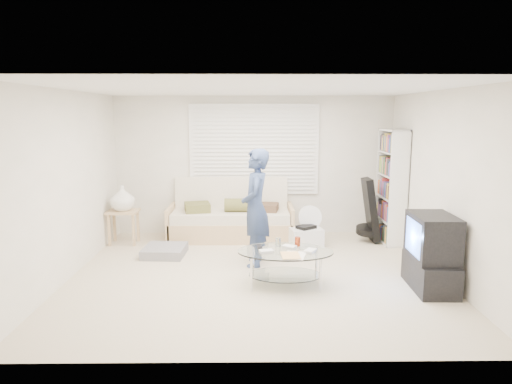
{
  "coord_description": "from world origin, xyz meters",
  "views": [
    {
      "loc": [
        -0.07,
        -6.0,
        2.19
      ],
      "look_at": [
        0.01,
        0.3,
        1.1
      ],
      "focal_mm": 32.0,
      "sensor_mm": 36.0,
      "label": 1
    }
  ],
  "objects_px": {
    "coffee_table": "(286,257)",
    "bookshelf": "(391,187)",
    "futon_sofa": "(231,219)",
    "tv_unit": "(431,253)"
  },
  "relations": [
    {
      "from": "futon_sofa",
      "to": "coffee_table",
      "type": "height_order",
      "value": "futon_sofa"
    },
    {
      "from": "bookshelf",
      "to": "tv_unit",
      "type": "height_order",
      "value": "bookshelf"
    },
    {
      "from": "futon_sofa",
      "to": "tv_unit",
      "type": "relative_size",
      "value": 2.27
    },
    {
      "from": "bookshelf",
      "to": "tv_unit",
      "type": "bearing_deg",
      "value": -93.32
    },
    {
      "from": "coffee_table",
      "to": "futon_sofa",
      "type": "bearing_deg",
      "value": 109.4
    },
    {
      "from": "futon_sofa",
      "to": "bookshelf",
      "type": "bearing_deg",
      "value": -5.47
    },
    {
      "from": "coffee_table",
      "to": "bookshelf",
      "type": "bearing_deg",
      "value": 45.87
    },
    {
      "from": "futon_sofa",
      "to": "tv_unit",
      "type": "bearing_deg",
      "value": -42.81
    },
    {
      "from": "bookshelf",
      "to": "coffee_table",
      "type": "bearing_deg",
      "value": -134.13
    },
    {
      "from": "bookshelf",
      "to": "coffee_table",
      "type": "height_order",
      "value": "bookshelf"
    }
  ]
}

